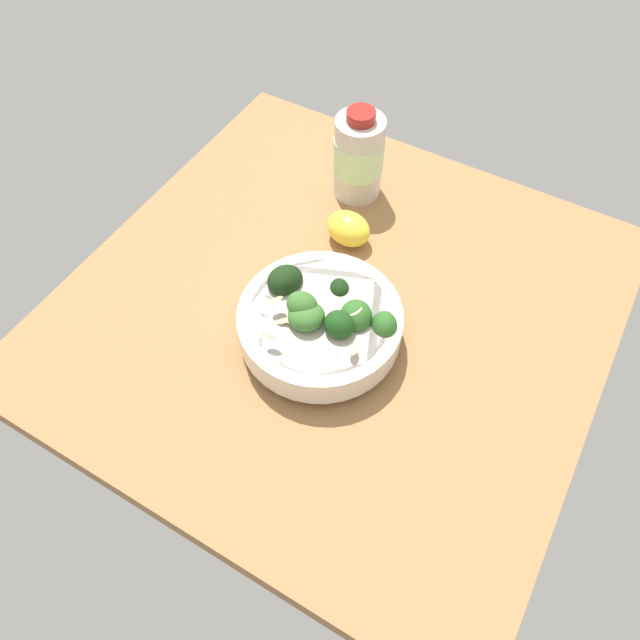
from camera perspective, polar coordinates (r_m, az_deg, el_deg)
ground_plane at (r=82.79cm, az=1.55°, el=0.84°), size 67.85×67.85×3.58cm
bowl_of_broccoli at (r=75.11cm, az=0.04°, el=-0.11°), size 20.10×20.10×9.15cm
lemon_wedge at (r=86.89cm, az=2.64°, el=8.42°), size 7.04×5.71×4.70cm
bottle_tall at (r=91.59cm, az=3.58°, el=14.91°), size 7.24×7.24×14.04cm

